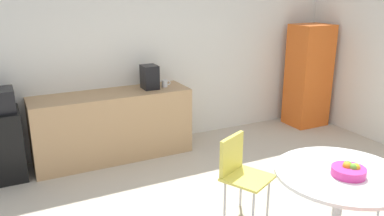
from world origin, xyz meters
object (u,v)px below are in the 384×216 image
object	(u,v)px
round_table	(340,188)
chair_yellow	(239,167)
locker_cabinet	(308,76)
mug_white	(165,83)
fruit_bowl	(349,171)
coffee_maker	(150,77)

from	to	relation	value
round_table	chair_yellow	world-z (taller)	chair_yellow
locker_cabinet	chair_yellow	world-z (taller)	locker_cabinet
round_table	mug_white	world-z (taller)	mug_white
fruit_bowl	mug_white	distance (m)	2.90
chair_yellow	round_table	bearing A→B (deg)	-63.52
fruit_bowl	coffee_maker	size ratio (longest dim) A/B	0.86
locker_cabinet	coffee_maker	bearing A→B (deg)	177.90
round_table	coffee_maker	world-z (taller)	coffee_maker
locker_cabinet	coffee_maker	size ratio (longest dim) A/B	5.18
coffee_maker	fruit_bowl	bearing A→B (deg)	-77.84
coffee_maker	mug_white	bearing A→B (deg)	-1.19
locker_cabinet	chair_yellow	xyz separation A→B (m)	(-2.54, -1.84, -0.31)
round_table	coffee_maker	bearing A→B (deg)	102.36
coffee_maker	chair_yellow	bearing A→B (deg)	-84.56
locker_cabinet	round_table	xyz separation A→B (m)	(-2.11, -2.71, -0.21)
fruit_bowl	coffee_maker	bearing A→B (deg)	102.16
mug_white	round_table	bearing A→B (deg)	-81.93
mug_white	coffee_maker	size ratio (longest dim) A/B	0.40
coffee_maker	locker_cabinet	bearing A→B (deg)	-2.10
chair_yellow	coffee_maker	size ratio (longest dim) A/B	2.59
locker_cabinet	round_table	bearing A→B (deg)	-127.97
chair_yellow	mug_white	xyz separation A→B (m)	(0.03, 1.94, 0.43)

